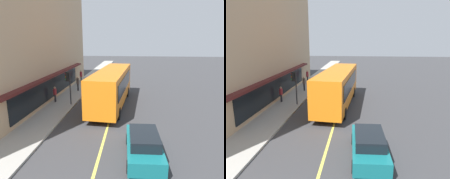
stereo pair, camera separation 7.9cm
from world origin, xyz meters
The scene contains 10 objects.
ground centered at (0.00, 0.00, 0.00)m, with size 120.00×120.00×0.00m, color #38383A.
sidewalk centered at (0.00, 5.16, 0.07)m, with size 80.00×2.69×0.15m, color #9E9B93.
lane_centre_stripe centered at (0.00, 0.00, 0.00)m, with size 36.00×0.16×0.01m, color #D8D14C.
storefront_building centered at (-0.16, 11.75, 6.77)m, with size 27.25×11.11×13.55m.
bus centered at (-1.29, 0.17, 1.99)m, with size 11.28×3.33×3.50m.
traffic_light centered at (-1.88, 4.33, 2.53)m, with size 0.30×0.52×3.20m.
car_teal centered at (-10.30, -2.43, 0.74)m, with size 4.37×2.00×1.52m.
pedestrian_at_corner centered at (-1.25, 5.98, 1.09)m, with size 0.34×0.34×1.57m.
pedestrian_by_curb centered at (8.44, 5.72, 1.26)m, with size 0.34×0.34×1.83m.
pedestrian_mid_block centered at (3.56, 4.90, 1.23)m, with size 0.34×0.34×1.79m.
Camera 2 is at (-20.44, -1.79, 6.33)m, focal length 32.68 mm.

